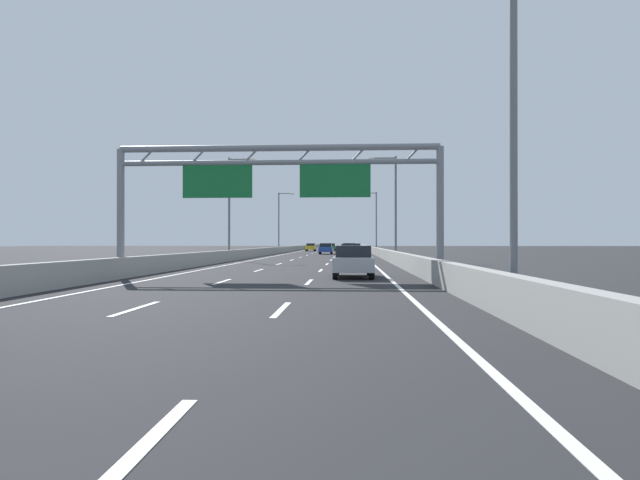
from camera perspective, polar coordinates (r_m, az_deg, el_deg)
ground_plane at (r=100.56m, az=1.15°, el=-1.16°), size 260.00×260.00×0.00m
lane_dash_left_1 at (r=14.10m, az=-18.89°, el=-6.89°), size 0.16×3.00×0.01m
lane_dash_left_2 at (r=22.67m, az=-10.31°, el=-4.37°), size 0.16×3.00×0.01m
lane_dash_left_3 at (r=31.47m, az=-6.50°, el=-3.21°), size 0.16×3.00×0.01m
lane_dash_left_4 at (r=40.37m, az=-4.37°, el=-2.55°), size 0.16×3.00×0.01m
lane_dash_left_5 at (r=49.30m, az=-3.00°, el=-2.13°), size 0.16×3.00×0.01m
lane_dash_left_6 at (r=58.25m, az=-2.06°, el=-1.84°), size 0.16×3.00×0.01m
lane_dash_left_7 at (r=67.21m, az=-1.37°, el=-1.62°), size 0.16×3.00×0.01m
lane_dash_left_8 at (r=76.19m, az=-0.84°, el=-1.46°), size 0.16×3.00×0.01m
lane_dash_left_9 at (r=85.17m, az=-0.42°, el=-1.33°), size 0.16×3.00×0.01m
lane_dash_left_10 at (r=94.15m, az=-0.08°, el=-1.22°), size 0.16×3.00×0.01m
lane_dash_left_11 at (r=103.14m, az=0.19°, el=-1.13°), size 0.16×3.00×0.01m
lane_dash_left_12 at (r=112.12m, az=0.43°, el=-1.06°), size 0.16×3.00×0.01m
lane_dash_left_13 at (r=121.11m, az=0.63°, el=-1.00°), size 0.16×3.00×0.01m
lane_dash_left_14 at (r=130.11m, az=0.80°, el=-0.95°), size 0.16×3.00×0.01m
lane_dash_left_15 at (r=139.10m, az=0.95°, el=-0.90°), size 0.16×3.00×0.01m
lane_dash_left_16 at (r=148.09m, az=1.08°, el=-0.86°), size 0.16×3.00×0.01m
lane_dash_left_17 at (r=157.09m, az=1.20°, el=-0.82°), size 0.16×3.00×0.01m
lane_dash_right_0 at (r=4.62m, az=-19.35°, el=-21.01°), size 0.16×3.00×0.01m
lane_dash_right_1 at (r=13.20m, az=-4.12°, el=-7.36°), size 0.16×3.00×0.01m
lane_dash_right_2 at (r=22.11m, az=-1.17°, el=-4.48°), size 0.16×3.00×0.01m
lane_dash_right_3 at (r=31.08m, az=0.07°, el=-3.25°), size 0.16×3.00×0.01m
lane_dash_right_4 at (r=40.06m, az=0.75°, el=-2.57°), size 0.16×3.00×0.01m
lane_dash_right_5 at (r=49.04m, az=1.19°, el=-2.14°), size 0.16×3.00×0.01m
lane_dash_right_6 at (r=58.04m, az=1.48°, el=-1.84°), size 0.16×3.00×0.01m
lane_dash_right_7 at (r=67.03m, az=1.70°, el=-1.63°), size 0.16×3.00×0.01m
lane_dash_right_8 at (r=76.03m, az=1.87°, el=-1.46°), size 0.16×3.00×0.01m
lane_dash_right_9 at (r=85.02m, az=2.00°, el=-1.33°), size 0.16×3.00×0.01m
lane_dash_right_10 at (r=94.02m, az=2.11°, el=-1.22°), size 0.16×3.00×0.01m
lane_dash_right_11 at (r=103.02m, az=2.19°, el=-1.14°), size 0.16×3.00×0.01m
lane_dash_right_12 at (r=112.01m, az=2.27°, el=-1.06°), size 0.16×3.00×0.01m
lane_dash_right_13 at (r=121.01m, az=2.33°, el=-1.00°), size 0.16×3.00×0.01m
lane_dash_right_14 at (r=130.01m, az=2.39°, el=-0.95°), size 0.16×3.00×0.01m
lane_dash_right_15 at (r=139.01m, az=2.43°, el=-0.90°), size 0.16×3.00×0.01m
lane_dash_right_16 at (r=148.01m, az=2.47°, el=-0.86°), size 0.16×3.00×0.01m
lane_dash_right_17 at (r=157.01m, az=2.51°, el=-0.82°), size 0.16×3.00×0.01m
edge_line_left at (r=88.93m, az=-2.50°, el=-1.28°), size 0.16×176.00×0.01m
edge_line_right at (r=88.52m, az=4.28°, el=-1.28°), size 0.16×176.00×0.01m
barrier_left at (r=110.98m, az=-2.24°, el=-0.83°), size 0.45×220.00×0.95m
barrier_right at (r=110.55m, az=4.90°, el=-0.83°), size 0.45×220.00×0.95m
sign_gantry at (r=26.22m, az=-4.54°, el=6.69°), size 15.88×0.36×6.36m
streetlamp_right_near at (r=15.18m, az=18.95°, el=14.10°), size 2.58×0.28×9.50m
streetlamp_left_mid at (r=50.74m, az=-9.34°, el=4.02°), size 2.58×0.28×9.50m
streetlamp_right_mid at (r=49.71m, az=7.76°, el=4.11°), size 2.58×0.28×9.50m
streetlamp_left_far at (r=85.44m, az=-4.23°, el=2.29°), size 2.58×0.28×9.50m
streetlamp_right_far at (r=84.84m, az=5.83°, el=2.31°), size 2.58×0.28×9.50m
red_car at (r=71.50m, az=3.11°, el=-0.93°), size 1.79×4.54×1.51m
silver_car at (r=25.16m, az=3.53°, el=-2.27°), size 1.83×4.14×1.48m
yellow_car at (r=99.03m, az=-0.99°, el=-0.76°), size 1.73×4.34×1.42m
black_car at (r=60.30m, az=3.08°, el=-1.08°), size 1.88×4.26×1.45m
green_car at (r=103.77m, az=1.15°, el=-0.73°), size 1.85×4.70×1.40m
white_car at (r=50.08m, az=3.37°, el=-1.22°), size 1.81×4.21×1.52m
blue_car at (r=73.47m, az=0.61°, el=-0.92°), size 1.77×4.13×1.49m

